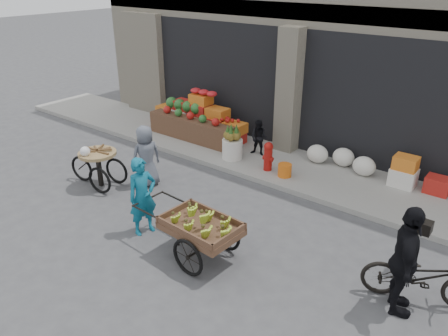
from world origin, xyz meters
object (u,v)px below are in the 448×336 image
Objects in this scene: seated_person at (259,138)px; banana_cart at (199,223)px; tricycle_cart at (98,163)px; vendor_grey at (146,156)px; orange_bucket at (285,170)px; vendor_woman at (143,196)px; fire_hydrant at (268,155)px; bicycle at (422,276)px; pineapple_bin at (232,149)px; cyclist at (405,262)px.

seated_person is 0.41× the size of banana_cart.
tricycle_cart is 1.09m from vendor_grey.
seated_person is 0.64× the size of tricycle_cart.
orange_bucket is at bearing 149.25° from vendor_grey.
vendor_woman is at bearing -96.86° from seated_person.
vendor_grey is at bearing -138.37° from orange_bucket.
orange_bucket is at bearing 99.16° from banana_cart.
banana_cart reaches higher than fire_hydrant.
fire_hydrant is at bearing 36.60° from tricycle_cart.
banana_cart is at bearing 89.19° from bicycle.
fire_hydrant reaches higher than pineapple_bin.
seated_person is at bearing 50.30° from tricycle_cart.
vendor_grey is at bearing 156.64° from banana_cart.
orange_bucket is 3.51m from banana_cart.
pineapple_bin is 5.80m from cyclist.
vendor_woman is 0.88× the size of bicycle.
fire_hydrant is 3.63m from banana_cart.
vendor_woman reaches higher than orange_bucket.
banana_cart is (0.36, -3.47, 0.41)m from orange_bucket.
banana_cart is at bearing 83.67° from cyclist.
pineapple_bin is at bearing 51.15° from tricycle_cart.
bicycle is (4.17, -2.33, -0.05)m from fire_hydrant.
vendor_woman is at bearing -175.84° from banana_cart.
orange_bucket is 1.42m from seated_person.
bicycle is at bearing 105.97° from vendor_grey.
pineapple_bin is at bearing 178.39° from vendor_grey.
seated_person is at bearing 149.74° from orange_bucket.
bicycle is (6.87, 0.52, -0.11)m from tricycle_cart.
tricycle_cart reaches higher than pineapple_bin.
vendor_woman is at bearing -105.51° from orange_bucket.
bicycle is at bearing -60.31° from vendor_woman.
fire_hydrant is 2.22× the size of orange_bucket.
pineapple_bin is 0.30× the size of bicycle.
bicycle is at bearing -29.20° from fire_hydrant.
bicycle is at bearing -47.19° from cyclist.
seated_person is at bearing 33.47° from cyclist.
vendor_woman is 1.06× the size of vendor_grey.
seated_person is 0.62× the size of vendor_woman.
cyclist reaches higher than fire_hydrant.
fire_hydrant is (1.10, -0.05, 0.13)m from pineapple_bin.
cyclist is at bearing 17.45° from banana_cart.
vendor_woman is 2.35m from tricycle_cart.
vendor_woman reaches higher than pineapple_bin.
tricycle_cart reaches higher than banana_cart.
orange_bucket is 3.20m from vendor_grey.
tricycle_cart is (-2.23, 0.69, -0.19)m from vendor_woman.
tricycle_cart reaches higher than bicycle.
bicycle is (6.04, -0.17, -0.26)m from vendor_grey.
cyclist is (5.07, -2.78, 0.49)m from pineapple_bin.
cyclist is at bearing -34.53° from fire_hydrant.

